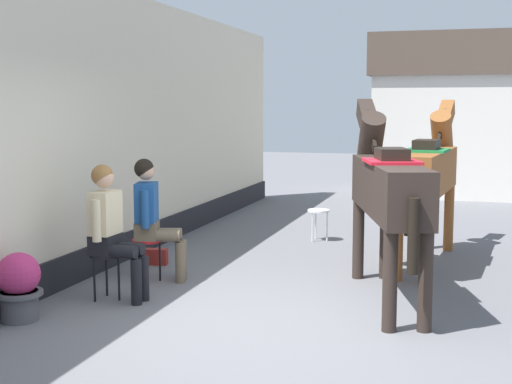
{
  "coord_description": "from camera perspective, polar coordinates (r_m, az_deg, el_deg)",
  "views": [
    {
      "loc": [
        1.75,
        -6.08,
        1.98
      ],
      "look_at": [
        -0.4,
        1.2,
        1.05
      ],
      "focal_mm": 49.79,
      "sensor_mm": 36.0,
      "label": 1
    }
  ],
  "objects": [
    {
      "name": "seated_visitor_near",
      "position": [
        7.32,
        -11.58,
        -2.62
      ],
      "size": [
        0.61,
        0.49,
        1.39
      ],
      "color": "black",
      "rests_on": "ground_plane"
    },
    {
      "name": "satchel_bag",
      "position": [
        8.98,
        -8.03,
        -5.17
      ],
      "size": [
        0.29,
        0.16,
        0.2
      ],
      "primitive_type": "cube",
      "rotation": [
        0.0,
        0.0,
        0.15
      ],
      "color": "maroon",
      "rests_on": "ground_plane"
    },
    {
      "name": "saddled_horse_far",
      "position": [
        9.13,
        13.71,
        1.62
      ],
      "size": [
        0.67,
        2.99,
        2.06
      ],
      "color": "brown",
      "rests_on": "ground_plane"
    },
    {
      "name": "saddled_horse_near",
      "position": [
        7.32,
        10.46,
        0.42
      ],
      "size": [
        1.12,
        2.91,
        2.06
      ],
      "color": "#2D231E",
      "rests_on": "ground_plane"
    },
    {
      "name": "flower_planter_middle",
      "position": [
        6.93,
        -18.52,
        -7.13
      ],
      "size": [
        0.43,
        0.43,
        0.64
      ],
      "color": "#4C4C51",
      "rests_on": "ground_plane"
    },
    {
      "name": "ground_plane",
      "position": [
        9.45,
        5.45,
        -5.13
      ],
      "size": [
        40.0,
        40.0,
        0.0
      ],
      "primitive_type": "plane",
      "color": "slate"
    },
    {
      "name": "pub_facade_wall",
      "position": [
        8.72,
        -13.11,
        3.9
      ],
      "size": [
        0.34,
        14.0,
        3.4
      ],
      "color": "beige",
      "rests_on": "ground_plane"
    },
    {
      "name": "spare_stool_white",
      "position": [
        10.44,
        5.04,
        -1.74
      ],
      "size": [
        0.32,
        0.32,
        0.46
      ],
      "color": "white",
      "rests_on": "ground_plane"
    },
    {
      "name": "distant_cottage",
      "position": [
        16.42,
        15.34,
        6.11
      ],
      "size": [
        3.4,
        2.6,
        3.5
      ],
      "color": "silver",
      "rests_on": "ground_plane"
    },
    {
      "name": "seated_visitor_far",
      "position": [
        8.04,
        -8.32,
        -1.7
      ],
      "size": [
        0.61,
        0.48,
        1.39
      ],
      "color": "red",
      "rests_on": "ground_plane"
    }
  ]
}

